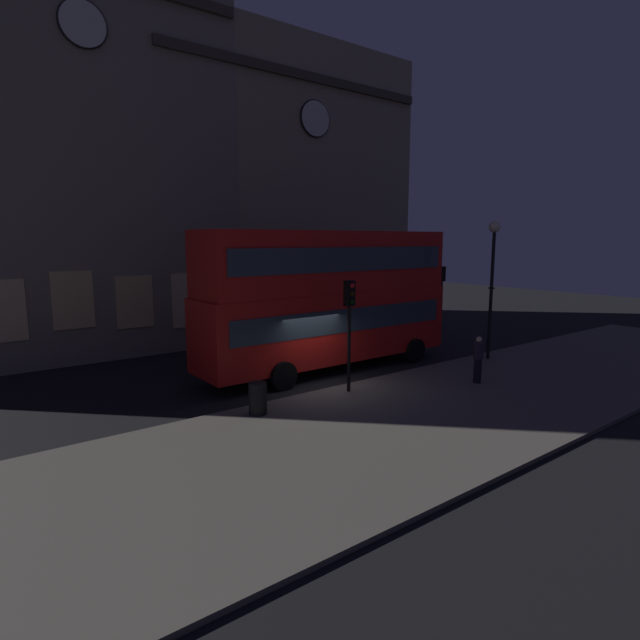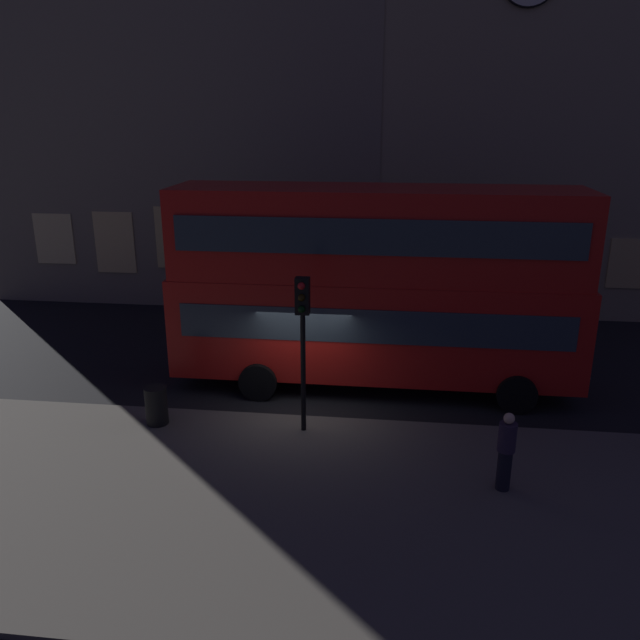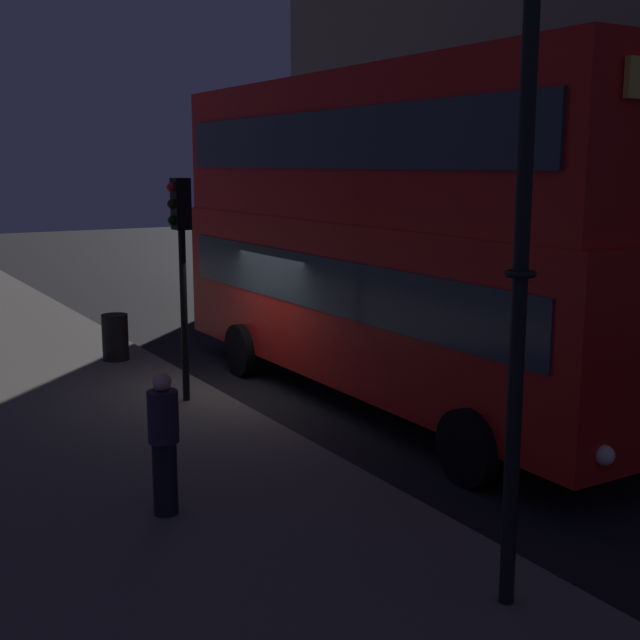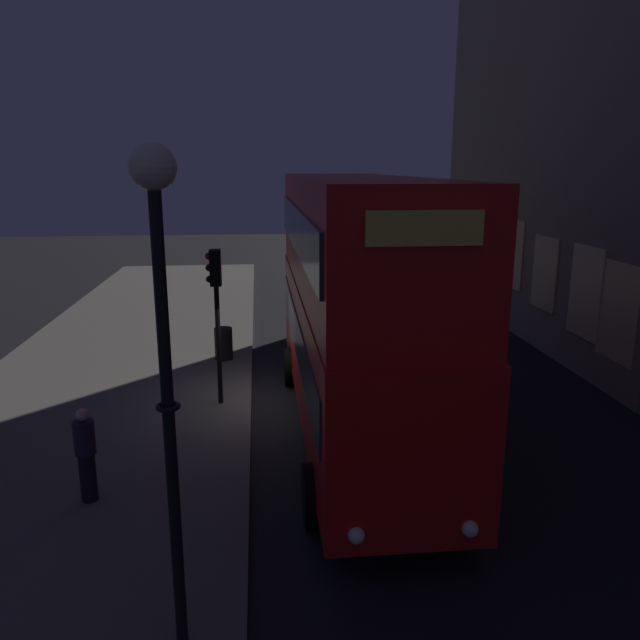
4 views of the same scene
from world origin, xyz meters
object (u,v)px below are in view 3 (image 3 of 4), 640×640
traffic_light_near_kerb (181,242)px  pedestrian (164,442)px  street_lamp (526,139)px  litter_bin (115,337)px  double_decker_bus (385,227)px

traffic_light_near_kerb → pedestrian: traffic_light_near_kerb is taller
street_lamp → pedestrian: bearing=-150.7°
traffic_light_near_kerb → litter_bin: (-3.62, -0.08, -2.25)m
pedestrian → street_lamp: bearing=23.5°
double_decker_bus → traffic_light_near_kerb: bearing=-116.7°
pedestrian → litter_bin: size_ratio=1.77×
double_decker_bus → traffic_light_near_kerb: (-1.54, -3.06, -0.24)m
street_lamp → litter_bin: size_ratio=6.16×
traffic_light_near_kerb → pedestrian: bearing=-23.5°
traffic_light_near_kerb → street_lamp: street_lamp is taller
traffic_light_near_kerb → litter_bin: bearing=-177.6°
street_lamp → litter_bin: 12.15m
litter_bin → street_lamp: bearing=0.3°
double_decker_bus → litter_bin: size_ratio=11.65×
double_decker_bus → litter_bin: 6.53m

